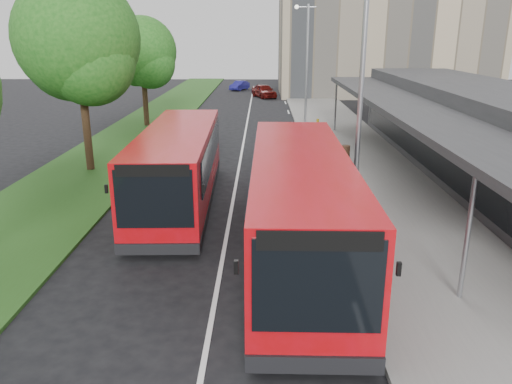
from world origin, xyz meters
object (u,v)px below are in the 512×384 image
tree_mid (78,47)px  tree_far (142,56)px  litter_bin (345,153)px  lamp_post_far (306,57)px  bus_main (299,207)px  car_near (264,91)px  bollard (317,127)px  car_far (240,85)px  lamp_post_near (359,84)px  bus_second (179,167)px

tree_mid → tree_far: bearing=90.0°
tree_mid → litter_bin: bearing=6.7°
tree_far → lamp_post_far: size_ratio=0.93×
tree_mid → bus_main: (9.19, -9.66, -4.09)m
bus_main → car_near: (-0.92, 38.69, -0.89)m
bollard → lamp_post_far: bearing=95.6°
car_near → car_far: 7.64m
car_near → car_far: (-2.82, 7.10, -0.15)m
tree_mid → car_far: bearing=81.4°
tree_far → litter_bin: 16.74m
tree_far → car_near: bearing=64.1°
lamp_post_near → bus_second: (-6.09, 2.21, -3.24)m
car_near → car_far: bearing=90.9°
tree_far → bus_second: (5.04, -16.84, -3.32)m
bus_main → car_far: bearing=95.4°
bollard → bus_second: bearing=-116.7°
bus_main → tree_far: bearing=113.7°
lamp_post_near → bus_main: size_ratio=0.74×
bus_second → car_far: (0.42, 40.97, -0.95)m
tree_mid → lamp_post_near: tree_mid is taller
tree_far → lamp_post_near: bearing=-59.7°
lamp_post_near → bus_main: bearing=-126.5°
tree_mid → litter_bin: (12.28, 1.45, -5.12)m
bollard → lamp_post_near: bearing=-91.7°
tree_mid → bus_main: bearing=-46.4°
car_far → tree_mid: bearing=-74.0°
bus_main → litter_bin: 11.58m
bus_second → car_far: bearing=87.7°
litter_bin → car_near: car_near is taller
bollard → car_near: car_near is taller
lamp_post_near → bollard: size_ratio=7.92×
bus_second → car_near: bearing=82.9°
car_far → tree_far: bearing=-78.2°
tree_mid → bus_second: tree_mid is taller
lamp_post_near → car_near: (-2.85, 36.08, -4.04)m
litter_bin → bus_second: bearing=-139.0°
tree_mid → car_near: tree_mid is taller
lamp_post_far → bus_main: 22.91m
tree_mid → litter_bin: tree_mid is taller
lamp_post_far → bus_second: size_ratio=0.78×
litter_bin → bollard: bearing=95.8°
lamp_post_near → bollard: 15.79m
car_near → car_far: car_near is taller
lamp_post_near → bollard: (0.46, 15.26, -4.06)m
bus_second → bollard: 14.62m
bus_second → bus_main: bearing=-50.9°
lamp_post_near → litter_bin: lamp_post_near is taller
bus_main → car_far: (-3.74, 45.79, -1.04)m
lamp_post_near → car_far: lamp_post_near is taller
bus_main → car_near: bearing=92.1°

